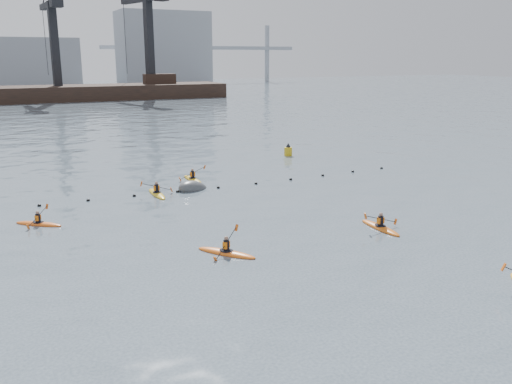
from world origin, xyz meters
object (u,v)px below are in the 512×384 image
(mooring_buoy, at_px, (193,189))
(kayaker_3, at_px, (157,193))
(nav_buoy, at_px, (288,151))
(kayaker_5, at_px, (193,179))
(kayaker_2, at_px, (38,223))
(kayaker_4, at_px, (380,227))
(kayaker_0, at_px, (226,252))

(mooring_buoy, bearing_deg, kayaker_3, -171.88)
(kayaker_3, relative_size, nav_buoy, 2.38)
(kayaker_5, relative_size, mooring_buoy, 1.30)
(kayaker_2, bearing_deg, nav_buoy, -21.66)
(kayaker_2, height_order, mooring_buoy, kayaker_2)
(mooring_buoy, xyz_separation_m, nav_buoy, (12.67, 8.81, 0.42))
(mooring_buoy, bearing_deg, kayaker_4, -64.49)
(mooring_buoy, bearing_deg, nav_buoy, 34.82)
(kayaker_5, bearing_deg, kayaker_4, -74.52)
(kayaker_2, bearing_deg, kayaker_5, -19.81)
(mooring_buoy, bearing_deg, kayaker_0, -102.49)
(kayaker_4, bearing_deg, kayaker_2, -27.01)
(kayaker_4, height_order, kayaker_5, kayaker_5)
(kayaker_3, xyz_separation_m, kayaker_4, (9.00, -12.72, -0.00))
(kayaker_3, bearing_deg, kayaker_2, -154.85)
(kayaker_2, relative_size, kayaker_4, 0.80)
(kayaker_0, xyz_separation_m, nav_buoy, (15.56, 21.85, 0.32))
(kayaker_2, relative_size, kayaker_3, 0.80)
(kayaker_4, bearing_deg, kayaker_0, 0.48)
(kayaker_3, height_order, mooring_buoy, kayaker_3)
(kayaker_2, distance_m, nav_buoy, 26.67)
(kayaker_0, bearing_deg, kayaker_2, 94.13)
(kayaker_3, xyz_separation_m, nav_buoy, (15.41, 9.20, 0.32))
(kayaker_4, xyz_separation_m, kayaker_5, (-5.30, 15.89, -0.00))
(kayaker_4, distance_m, mooring_buoy, 14.52)
(kayaker_3, height_order, kayaker_5, kayaker_5)
(kayaker_4, distance_m, nav_buoy, 22.84)
(kayaker_0, distance_m, kayaker_2, 11.77)
(kayaker_3, relative_size, mooring_buoy, 1.32)
(kayaker_5, xyz_separation_m, mooring_buoy, (-0.96, -2.78, -0.10))
(kayaker_3, distance_m, mooring_buoy, 2.77)
(mooring_buoy, bearing_deg, kayaker_5, 71.02)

